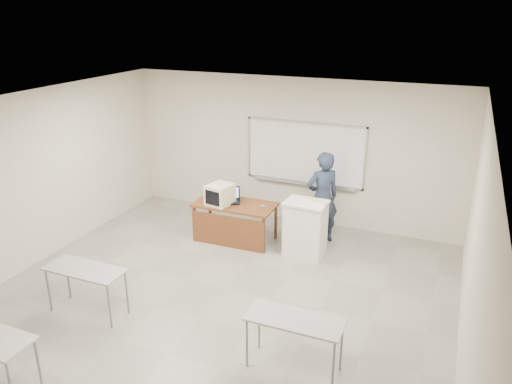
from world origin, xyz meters
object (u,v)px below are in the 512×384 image
at_px(presenter, 322,198).
at_px(whiteboard, 305,154).
at_px(podium, 305,228).
at_px(crt_monitor, 220,194).
at_px(keyboard, 316,201).
at_px(instructor_desk, 233,215).
at_px(mouse, 263,206).
at_px(laptop, 232,199).

bearing_deg(presenter, whiteboard, -92.50).
bearing_deg(podium, crt_monitor, -177.29).
bearing_deg(crt_monitor, keyboard, 14.56).
bearing_deg(instructor_desk, keyboard, 2.60).
xyz_separation_m(keyboard, presenter, (-0.03, 0.59, -0.16)).
distance_m(mouse, presenter, 1.14).
distance_m(laptop, mouse, 0.65).
xyz_separation_m(instructor_desk, mouse, (0.55, 0.16, 0.21)).
distance_m(whiteboard, mouse, 1.55).
bearing_deg(podium, laptop, 175.78).
height_order(keyboard, presenter, presenter).
bearing_deg(instructor_desk, crt_monitor, -177.85).
height_order(podium, presenter, presenter).
xyz_separation_m(whiteboard, laptop, (-1.04, -1.30, -0.67)).
bearing_deg(whiteboard, presenter, -52.37).
bearing_deg(mouse, crt_monitor, -166.93).
xyz_separation_m(instructor_desk, laptop, (-0.10, 0.18, 0.25)).
relative_size(instructor_desk, laptop, 4.24).
bearing_deg(keyboard, instructor_desk, -158.22).
height_order(podium, crt_monitor, crt_monitor).
height_order(instructor_desk, laptop, laptop).
xyz_separation_m(whiteboard, keyboard, (0.65, -1.39, -0.43)).
relative_size(podium, crt_monitor, 2.19).
height_order(instructor_desk, mouse, mouse).
xyz_separation_m(crt_monitor, laptop, (0.15, 0.19, -0.13)).
height_order(podium, mouse, podium).
relative_size(crt_monitor, presenter, 0.27).
xyz_separation_m(whiteboard, mouse, (-0.39, -1.32, -0.71)).
relative_size(podium, presenter, 0.58).
bearing_deg(instructor_desk, laptop, 118.81).
bearing_deg(instructor_desk, mouse, 15.70).
bearing_deg(laptop, mouse, -25.79).
distance_m(whiteboard, crt_monitor, 1.98).
xyz_separation_m(laptop, keyboard, (1.69, -0.08, 0.24)).
relative_size(podium, keyboard, 2.19).
relative_size(instructor_desk, crt_monitor, 3.26).
bearing_deg(whiteboard, laptop, -128.58).
bearing_deg(crt_monitor, laptop, 62.88).
bearing_deg(crt_monitor, podium, 12.14).
bearing_deg(mouse, instructor_desk, -162.82).
height_order(instructor_desk, keyboard, keyboard).
distance_m(whiteboard, keyboard, 1.59).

